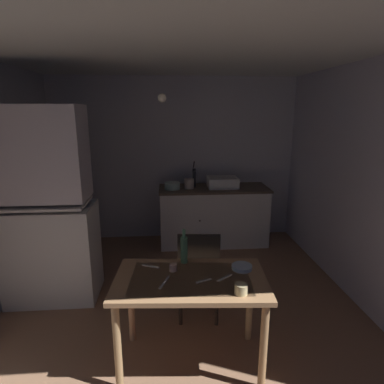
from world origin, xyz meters
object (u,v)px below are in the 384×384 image
(dining_table, at_px, (190,291))
(glass_bottle, at_px, (185,249))
(hand_pump, at_px, (194,176))
(mixing_bowl_counter, at_px, (172,186))
(hutch_cabinet, at_px, (48,213))
(chair_far_side, at_px, (199,272))
(sink_basin, at_px, (222,182))
(serving_bowl_wide, at_px, (242,267))
(mug_dark, at_px, (173,267))

(dining_table, relative_size, glass_bottle, 4.09)
(hand_pump, height_order, mixing_bowl_counter, hand_pump)
(hutch_cabinet, height_order, dining_table, hutch_cabinet)
(hand_pump, distance_m, glass_bottle, 2.22)
(hand_pump, bearing_deg, dining_table, -95.60)
(hutch_cabinet, bearing_deg, mixing_bowl_counter, 44.41)
(hand_pump, xyz_separation_m, chair_far_side, (-0.12, -1.90, -0.55))
(sink_basin, relative_size, glass_bottle, 1.51)
(sink_basin, distance_m, hand_pump, 0.43)
(dining_table, bearing_deg, chair_far_side, 77.92)
(sink_basin, height_order, dining_table, sink_basin)
(sink_basin, xyz_separation_m, serving_bowl_wide, (-0.24, -2.30, -0.18))
(hand_pump, xyz_separation_m, mixing_bowl_counter, (-0.33, -0.10, -0.12))
(hutch_cabinet, distance_m, hand_pump, 2.14)
(sink_basin, relative_size, chair_far_side, 0.48)
(dining_table, height_order, serving_bowl_wide, serving_bowl_wide)
(mixing_bowl_counter, relative_size, serving_bowl_wide, 1.37)
(hand_pump, height_order, serving_bowl_wide, hand_pump)
(mixing_bowl_counter, height_order, glass_bottle, glass_bottle)
(glass_bottle, bearing_deg, mixing_bowl_counter, 91.59)
(sink_basin, xyz_separation_m, glass_bottle, (-0.69, -2.15, -0.08))
(dining_table, distance_m, glass_bottle, 0.35)
(sink_basin, xyz_separation_m, dining_table, (-0.66, -2.41, -0.30))
(chair_far_side, height_order, glass_bottle, glass_bottle)
(sink_basin, distance_m, chair_far_side, 1.98)
(hand_pump, xyz_separation_m, serving_bowl_wide, (0.18, -2.35, -0.27))
(chair_far_side, bearing_deg, mixing_bowl_counter, 96.55)
(dining_table, xyz_separation_m, serving_bowl_wide, (0.42, 0.11, 0.12))
(mixing_bowl_counter, height_order, serving_bowl_wide, mixing_bowl_counter)
(hutch_cabinet, height_order, glass_bottle, hutch_cabinet)
(serving_bowl_wide, bearing_deg, mug_dark, 178.41)
(hutch_cabinet, relative_size, mixing_bowl_counter, 9.15)
(hutch_cabinet, xyz_separation_m, mixing_bowl_counter, (1.31, 1.28, -0.04))
(hutch_cabinet, bearing_deg, serving_bowl_wide, -28.17)
(hand_pump, distance_m, serving_bowl_wide, 2.37)
(hutch_cabinet, height_order, mug_dark, hutch_cabinet)
(hutch_cabinet, xyz_separation_m, hand_pump, (1.63, 1.37, 0.08))
(hutch_cabinet, xyz_separation_m, chair_far_side, (1.51, -0.52, -0.46))
(dining_table, distance_m, serving_bowl_wide, 0.45)
(sink_basin, relative_size, mug_dark, 7.33)
(hand_pump, bearing_deg, serving_bowl_wide, -85.60)
(mug_dark, bearing_deg, glass_bottle, 53.81)
(hand_pump, xyz_separation_m, dining_table, (-0.24, -2.46, -0.40))
(serving_bowl_wide, distance_m, mug_dark, 0.55)
(sink_basin, height_order, mixing_bowl_counter, sink_basin)
(mixing_bowl_counter, xyz_separation_m, serving_bowl_wide, (0.51, -2.25, -0.15))
(chair_far_side, relative_size, glass_bottle, 3.15)
(mixing_bowl_counter, bearing_deg, hutch_cabinet, -135.59)
(chair_far_side, height_order, serving_bowl_wide, chair_far_side)
(mixing_bowl_counter, bearing_deg, chair_far_side, -83.45)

